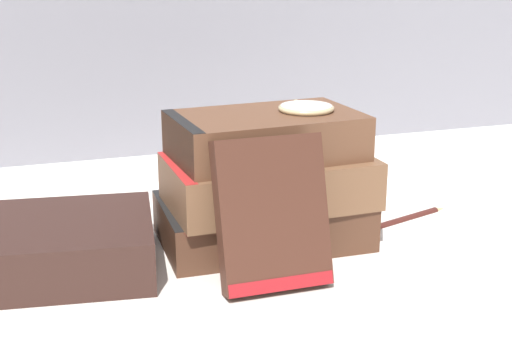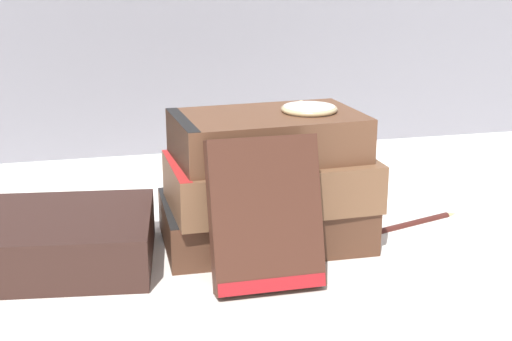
# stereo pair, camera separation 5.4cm
# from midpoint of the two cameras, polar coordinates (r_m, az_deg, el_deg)

# --- Properties ---
(ground_plane) EXTENTS (3.00, 3.00, 0.00)m
(ground_plane) POSITION_cam_midpoint_polar(r_m,az_deg,el_deg) (0.73, -5.66, -6.73)
(ground_plane) COLOR white
(book_flat_bottom) EXTENTS (0.21, 0.14, 0.05)m
(book_flat_bottom) POSITION_cam_midpoint_polar(r_m,az_deg,el_deg) (0.75, -1.97, -4.08)
(book_flat_bottom) COLOR #4C2D1E
(book_flat_bottom) RESTS_ON ground_plane
(book_flat_middle) EXTENTS (0.21, 0.13, 0.05)m
(book_flat_middle) POSITION_cam_midpoint_polar(r_m,az_deg,el_deg) (0.73, -1.47, -0.91)
(book_flat_middle) COLOR brown
(book_flat_middle) RESTS_ON book_flat_bottom
(book_flat_top) EXTENTS (0.19, 0.13, 0.05)m
(book_flat_top) POSITION_cam_midpoint_polar(r_m,az_deg,el_deg) (0.72, -1.75, 2.76)
(book_flat_top) COLOR brown
(book_flat_top) RESTS_ON book_flat_middle
(book_side_left) EXTENTS (0.27, 0.18, 0.05)m
(book_side_left) POSITION_cam_midpoint_polar(r_m,az_deg,el_deg) (0.72, -20.79, -5.93)
(book_side_left) COLOR #331E19
(book_side_left) RESTS_ON ground_plane
(book_leaning_front) EXTENTS (0.10, 0.06, 0.14)m
(book_leaning_front) POSITION_cam_midpoint_polar(r_m,az_deg,el_deg) (0.64, -1.11, -3.92)
(book_leaning_front) COLOR #422319
(book_leaning_front) RESTS_ON ground_plane
(pocket_watch) EXTENTS (0.06, 0.06, 0.01)m
(pocket_watch) POSITION_cam_midpoint_polar(r_m,az_deg,el_deg) (0.73, 1.90, 5.01)
(pocket_watch) COLOR silver
(pocket_watch) RESTS_ON book_flat_top
(reading_glasses) EXTENTS (0.12, 0.07, 0.00)m
(reading_glasses) POSITION_cam_midpoint_polar(r_m,az_deg,el_deg) (0.88, -6.27, -2.56)
(reading_glasses) COLOR black
(reading_glasses) RESTS_ON ground_plane
(fountain_pen) EXTENTS (0.13, 0.05, 0.01)m
(fountain_pen) POSITION_cam_midpoint_polar(r_m,az_deg,el_deg) (0.83, 10.02, -3.64)
(fountain_pen) COLOR #471E19
(fountain_pen) RESTS_ON ground_plane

